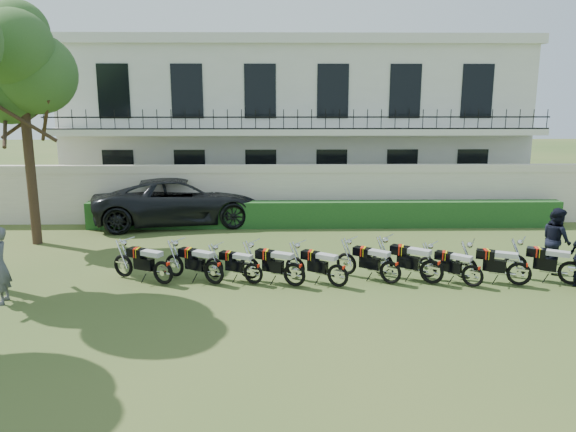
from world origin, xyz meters
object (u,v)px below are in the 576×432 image
Objects in this scene: motorcycle_6 at (432,266)px; motorcycle_5 at (391,267)px; officer_5 at (552,237)px; motorcycle_3 at (294,269)px; motorcycle_9 at (572,267)px; tree_west_near at (21,65)px; motorcycle_0 at (163,267)px; motorcycle_4 at (338,270)px; motorcycle_8 at (520,268)px; suv at (181,201)px; motorcycle_1 at (214,267)px; motorcycle_2 at (253,268)px; officer_4 at (556,240)px; motorcycle_7 at (473,271)px.

motorcycle_5 is at bearing 121.41° from motorcycle_6.
motorcycle_3 is at bearing 117.81° from officer_5.
motorcycle_9 is 2.11m from officer_5.
motorcycle_5 is 0.91× the size of motorcycle_9.
tree_west_near is 8.62m from motorcycle_0.
motorcycle_4 is at bearing -66.10° from motorcycle_0.
motorcycle_6 is at bearing -56.06° from motorcycle_5.
motorcycle_8 is at bearing -60.51° from motorcycle_6.
motorcycle_0 is 7.38m from suv.
motorcycle_1 is at bearing 111.46° from motorcycle_3.
motorcycle_6 is at bearing -65.07° from motorcycle_2.
motorcycle_4 is 6.20m from motorcycle_9.
motorcycle_4 is at bearing -71.54° from motorcycle_2.
motorcycle_8 is at bearing -64.06° from motorcycle_0.
officer_4 is 1.16× the size of officer_5.
motorcycle_7 is at bearing -141.39° from suv.
motorcycle_5 is at bearing 99.12° from officer_4.
motorcycle_6 is 1.04m from motorcycle_7.
motorcycle_0 is 1.00× the size of motorcycle_3.
motorcycle_0 reaches higher than motorcycle_4.
motorcycle_4 is 6.97m from officer_5.
tree_west_near is 7.26m from suv.
officer_4 reaches higher than motorcycle_9.
motorcycle_7 is 3.78m from officer_5.
officer_4 is (9.61, 0.98, 0.43)m from motorcycle_1.
motorcycle_3 is 0.98× the size of motorcycle_8.
motorcycle_5 is (2.57, 0.17, -0.01)m from motorcycle_3.
suv is at bearing 33.98° from tree_west_near.
motorcycle_1 is at bearing 117.23° from motorcycle_2.
officer_5 is (5.21, 1.85, 0.30)m from motorcycle_5.
tree_west_near is at bearing 96.13° from motorcycle_8.
motorcycle_4 is 1.04× the size of officer_5.
motorcycle_0 is at bearing 118.90° from motorcycle_9.
motorcycle_0 is 9.42m from motorcycle_8.
motorcycle_1 is 2.14m from motorcycle_3.
motorcycle_4 is at bearing -155.54° from suv.
motorcycle_8 reaches higher than motorcycle_2.
officer_4 reaches higher than motorcycle_6.
officer_4 reaches higher than officer_5.
motorcycle_8 is at bearing 151.48° from officer_5.
motorcycle_0 is 1.11× the size of motorcycle_2.
motorcycle_2 is 1.12m from motorcycle_3.
motorcycle_7 is at bearing -64.84° from motorcycle_0.
officer_5 reaches higher than motorcycle_5.
suv is (-3.12, 7.33, 0.46)m from motorcycle_2.
officer_4 is at bearing -129.12° from suv.
motorcycle_4 is (1.14, -0.07, -0.02)m from motorcycle_3.
officer_5 is at bearing -125.34° from suv.
motorcycle_6 is 4.54m from officer_5.
motorcycle_0 is at bearing 120.08° from motorcycle_4.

